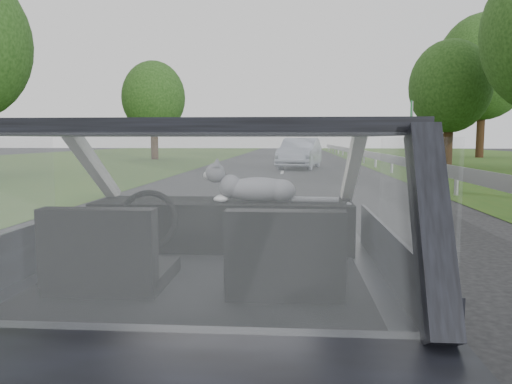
% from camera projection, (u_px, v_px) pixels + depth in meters
% --- Properties ---
extents(subject_car, '(1.80, 4.00, 1.45)m').
position_uv_depth(subject_car, '(207.00, 270.00, 2.52)').
color(subject_car, black).
rests_on(subject_car, ground).
extents(dashboard, '(1.58, 0.45, 0.30)m').
position_uv_depth(dashboard, '(224.00, 224.00, 3.13)').
color(dashboard, black).
rests_on(dashboard, subject_car).
extents(driver_seat, '(0.50, 0.72, 0.42)m').
position_uv_depth(driver_seat, '(108.00, 251.00, 2.25)').
color(driver_seat, black).
rests_on(driver_seat, subject_car).
extents(passenger_seat, '(0.50, 0.72, 0.42)m').
position_uv_depth(passenger_seat, '(285.00, 254.00, 2.19)').
color(passenger_seat, black).
rests_on(passenger_seat, subject_car).
extents(steering_wheel, '(0.36, 0.36, 0.04)m').
position_uv_depth(steering_wheel, '(147.00, 220.00, 2.86)').
color(steering_wheel, black).
rests_on(steering_wheel, dashboard).
extents(cat, '(0.59, 0.19, 0.26)m').
position_uv_depth(cat, '(258.00, 188.00, 3.04)').
color(cat, gray).
rests_on(cat, dashboard).
extents(guardrail, '(0.05, 90.00, 0.32)m').
position_uv_depth(guardrail, '(452.00, 172.00, 12.14)').
color(guardrail, '#A0A1A2').
rests_on(guardrail, ground).
extents(other_car, '(2.44, 4.56, 1.43)m').
position_uv_depth(other_car, '(300.00, 153.00, 23.24)').
color(other_car, silver).
rests_on(other_car, ground).
extents(highway_sign, '(0.41, 1.11, 2.80)m').
position_uv_depth(highway_sign, '(411.00, 138.00, 19.07)').
color(highway_sign, '#226F37').
rests_on(highway_sign, ground).
extents(tree_2, '(5.05, 5.05, 6.23)m').
position_uv_depth(tree_2, '(449.00, 105.00, 25.57)').
color(tree_2, black).
rests_on(tree_2, ground).
extents(tree_3, '(8.64, 8.64, 10.03)m').
position_uv_depth(tree_3, '(482.00, 88.00, 35.98)').
color(tree_3, black).
rests_on(tree_3, ground).
extents(tree_6, '(5.37, 5.37, 6.29)m').
position_uv_depth(tree_6, '(154.00, 112.00, 32.95)').
color(tree_6, black).
rests_on(tree_6, ground).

